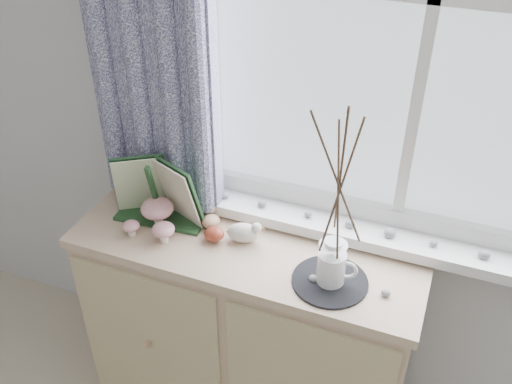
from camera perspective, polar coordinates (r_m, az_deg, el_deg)
sideboard at (r=2.22m, az=-0.80°, el=-13.59°), size 1.20×0.45×0.85m
botanical_book at (r=1.95m, az=-10.33°, el=-0.27°), size 0.38×0.16×0.26m
toadstool_cluster at (r=1.97m, az=-9.99°, el=-2.34°), size 0.19×0.17×0.11m
wooden_eggs at (r=1.97m, az=-4.48°, el=-2.89°), size 0.14×0.18×0.07m
songbird_figurine at (r=1.91m, az=-1.29°, el=-3.99°), size 0.16×0.10×0.08m
crocheted_doily at (r=1.79m, az=7.39°, el=-8.85°), size 0.24×0.24×0.01m
twig_pitcher at (r=1.56m, az=8.39°, el=1.15°), size 0.26×0.26×0.66m
sideboard_pebbles at (r=1.81m, az=8.95°, el=-8.04°), size 0.25×0.19×0.02m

